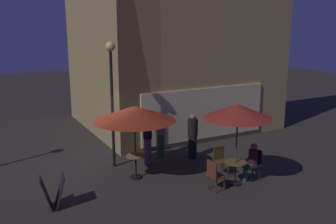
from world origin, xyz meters
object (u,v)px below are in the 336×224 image
object	(u,v)px
menu_sandwich_board	(53,192)
cafe_chair_0	(214,173)
patio_umbrella_1	(238,112)
patron_seated_0	(252,160)
cafe_table_1	(235,169)
patron_standing_1	(160,135)
patron_standing_2	(193,136)
cafe_chair_1	(255,162)
cafe_table_0	(136,163)
street_lamp_near_corner	(111,81)
cafe_chair_2	(220,158)
patron_standing_3	(148,139)
patio_umbrella_0	(135,114)

from	to	relation	value
menu_sandwich_board	cafe_chair_0	distance (m)	4.55
patio_umbrella_1	patron_seated_0	bearing A→B (deg)	1.07
cafe_table_1	patron_seated_0	world-z (taller)	patron_seated_0
menu_sandwich_board	patron_seated_0	distance (m)	5.99
patron_standing_1	patron_standing_2	size ratio (longest dim) A/B	1.02
menu_sandwich_board	cafe_table_1	bearing A→B (deg)	-3.82
cafe_chair_1	cafe_table_0	bearing A→B (deg)	-30.92
street_lamp_near_corner	cafe_table_0	xyz separation A→B (m)	(0.26, -1.29, -2.48)
cafe_chair_0	patron_standing_2	world-z (taller)	patron_standing_2
street_lamp_near_corner	patron_seated_0	xyz separation A→B (m)	(3.39, -3.18, -2.30)
cafe_chair_2	patron_standing_1	world-z (taller)	patron_standing_1
patio_umbrella_1	patron_standing_1	xyz separation A→B (m)	(-0.91, 3.27, -1.45)
cafe_table_1	menu_sandwich_board	bearing A→B (deg)	168.32
menu_sandwich_board	patio_umbrella_1	bearing A→B (deg)	-3.82
cafe_table_0	cafe_chair_1	distance (m)	3.79
patron_standing_3	cafe_table_0	bearing A→B (deg)	-142.27
patio_umbrella_0	patron_standing_3	distance (m)	1.73
cafe_chair_0	patron_standing_2	distance (m)	2.90
patron_standing_3	patron_seated_0	bearing A→B (deg)	-60.35
patio_umbrella_0	cafe_chair_0	distance (m)	3.02
cafe_chair_0	street_lamp_near_corner	bearing A→B (deg)	114.91
cafe_chair_1	patron_standing_1	distance (m)	3.68
menu_sandwich_board	cafe_table_0	bearing A→B (deg)	24.41
menu_sandwich_board	patron_seated_0	size ratio (longest dim) A/B	0.72
cafe_table_0	street_lamp_near_corner	bearing A→B (deg)	101.36
cafe_chair_1	patron_standing_1	size ratio (longest dim) A/B	0.58
cafe_table_0	cafe_chair_2	distance (m)	2.74
patron_seated_0	cafe_table_0	bearing A→B (deg)	-32.15
patio_umbrella_0	patron_standing_1	world-z (taller)	patio_umbrella_0
cafe_chair_2	patio_umbrella_0	bearing A→B (deg)	-109.85
menu_sandwich_board	cafe_chair_0	world-z (taller)	cafe_chair_0
menu_sandwich_board	patron_standing_3	distance (m)	4.04
street_lamp_near_corner	patron_seated_0	world-z (taller)	street_lamp_near_corner
cafe_table_1	patron_seated_0	distance (m)	0.66
patio_umbrella_0	menu_sandwich_board	bearing A→B (deg)	-163.45
cafe_chair_1	cafe_chair_2	bearing A→B (deg)	-48.95
cafe_chair_1	patron_seated_0	world-z (taller)	patron_seated_0
street_lamp_near_corner	patio_umbrella_1	bearing A→B (deg)	-49.25
cafe_chair_2	patron_standing_1	distance (m)	2.61
cafe_table_1	patio_umbrella_0	bearing A→B (deg)	142.67
cafe_chair_2	patron_standing_2	size ratio (longest dim) A/B	0.57
cafe_chair_2	patron_standing_2	world-z (taller)	patron_standing_2
patio_umbrella_1	cafe_chair_2	size ratio (longest dim) A/B	2.67
street_lamp_near_corner	cafe_chair_2	xyz separation A→B (m)	(2.79, -2.35, -2.41)
patio_umbrella_0	cafe_chair_2	xyz separation A→B (m)	(2.53, -1.05, -1.55)
cafe_table_1	patron_seated_0	bearing A→B (deg)	1.07
menu_sandwich_board	patio_umbrella_0	world-z (taller)	patio_umbrella_0
patron_standing_1	cafe_chair_0	bearing A→B (deg)	178.62
street_lamp_near_corner	patron_standing_1	distance (m)	2.82
patio_umbrella_0	patron_seated_0	distance (m)	3.93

